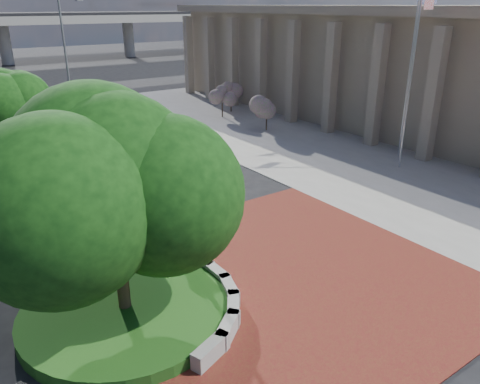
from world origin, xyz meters
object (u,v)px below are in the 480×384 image
Objects in this scene: parked_car at (23,89)px; flagpole_b at (410,70)px; post_clock at (178,197)px; street_lamp_near at (68,53)px; flagpole_a at (411,79)px.

flagpole_b is (14.14, -34.77, 4.44)m from parked_car.
parked_car is 0.40× the size of flagpole_b.
street_lamp_near is (3.58, 23.20, 2.77)m from post_clock.
flagpole_a is at bearing -60.75° from street_lamp_near.
flagpole_a reaches higher than street_lamp_near.
parked_car is 0.42× the size of flagpole_a.
post_clock is 1.16× the size of parked_car.
flagpole_a is 1.06× the size of street_lamp_near.
flagpole_b is 23.80m from street_lamp_near.
flagpole_a is at bearing 8.30° from post_clock.
flagpole_b is at bearing -55.21° from street_lamp_near.
post_clock is 0.49× the size of flagpole_a.
flagpole_b is (1.84, 1.42, 0.16)m from flagpole_a.
post_clock is at bearing -81.78° from parked_car.
flagpole_b is at bearing 37.57° from flagpole_a.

